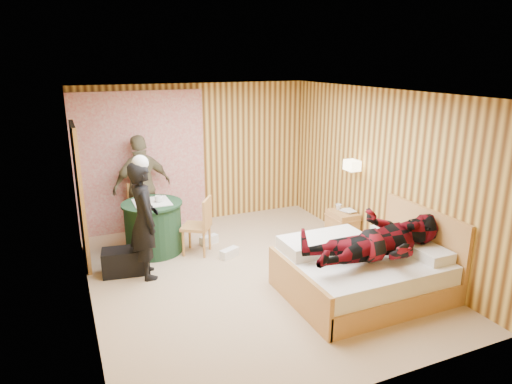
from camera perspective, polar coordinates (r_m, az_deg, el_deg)
name	(u,v)px	position (r m, az deg, el deg)	size (l,w,h in m)	color
floor	(251,275)	(6.47, -0.68, -10.34)	(4.20, 5.00, 0.01)	tan
ceiling	(250,93)	(5.80, -0.77, 12.33)	(4.20, 5.00, 0.01)	silver
wall_back	(197,154)	(8.31, -7.45, 4.72)	(4.20, 0.02, 2.50)	#E9C059
wall_left	(81,209)	(5.58, -21.02, -2.03)	(0.02, 5.00, 2.50)	#E9C059
wall_right	(379,174)	(7.07, 15.18, 2.23)	(0.02, 5.00, 2.50)	#E9C059
curtain	(141,162)	(8.04, -14.15, 3.60)	(2.20, 0.08, 2.40)	beige
doorway	(80,195)	(6.99, -21.16, -0.39)	(0.06, 0.90, 2.05)	black
wall_lamp	(352,165)	(7.30, 11.94, 3.29)	(0.26, 0.24, 0.16)	gold
bed	(363,271)	(6.06, 13.23, -9.62)	(1.95, 1.50, 1.03)	tan
nightstand	(342,226)	(7.67, 10.70, -4.15)	(0.38, 0.51, 0.50)	tan
round_table	(153,227)	(7.23, -12.70, -4.27)	(0.92, 0.92, 0.82)	#1C3D26
chair_far	(143,206)	(7.86, -13.94, -1.68)	(0.51, 0.51, 0.93)	tan
chair_near	(201,222)	(7.01, -6.90, -3.71)	(0.56, 0.56, 0.89)	tan
duffel_bag	(126,261)	(6.70, -15.92, -8.33)	(0.64, 0.34, 0.36)	black
sneaker_left	(209,240)	(7.50, -5.89, -5.98)	(0.31, 0.12, 0.14)	white
sneaker_right	(229,253)	(6.99, -3.34, -7.63)	(0.31, 0.13, 0.14)	white
woman_standing	(144,220)	(6.33, -13.80, -3.45)	(0.59, 0.39, 1.63)	black
man_at_table	(142,186)	(7.81, -14.01, 0.70)	(1.01, 0.42, 1.72)	#6F674A
man_on_bed	(380,229)	(5.66, 15.19, -4.54)	(1.77, 0.67, 0.86)	#600911
book_lower	(345,212)	(7.55, 11.01, -2.49)	(0.17, 0.22, 0.02)	white
book_upper	(345,211)	(7.54, 11.02, -2.35)	(0.16, 0.22, 0.02)	white
cup_nightstand	(338,207)	(7.68, 10.27, -1.84)	(0.10, 0.10, 0.09)	white
cup_table	(159,199)	(7.06, -12.05, -0.85)	(0.12, 0.12, 0.10)	white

